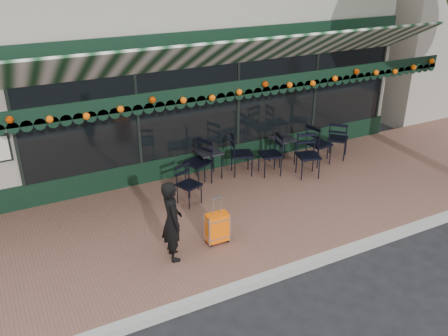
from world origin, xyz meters
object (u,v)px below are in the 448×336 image
woman (172,221)px  chair_b_right (242,154)px  chair_b_left (198,163)px  chair_a_front (308,156)px  chair_b_front (189,185)px  chair_a_extra (338,139)px  suitcase (217,228)px  chair_a_left (270,155)px  cafe_table_a (283,141)px  chair_a_right (319,144)px  cafe_table_b (209,154)px

woman → chair_b_right: woman is taller
chair_b_left → woman: bearing=-54.3°
chair_a_front → chair_b_front: bearing=-163.3°
woman → chair_a_extra: bearing=-61.4°
suitcase → chair_b_front: suitcase is taller
chair_a_left → chair_a_extra: chair_a_extra is taller
chair_a_left → chair_b_right: size_ratio=0.99×
chair_a_extra → chair_b_front: (-4.23, -0.50, -0.06)m
cafe_table_a → chair_b_front: chair_b_front is taller
woman → chair_a_left: woman is taller
cafe_table_a → chair_a_right: chair_a_right is taller
cafe_table_b → chair_a_extra: size_ratio=0.65×
chair_a_right → chair_b_front: size_ratio=1.20×
chair_a_right → woman: bearing=107.1°
suitcase → cafe_table_b: bearing=68.6°
chair_a_extra → chair_b_front: bearing=53.4°
chair_a_left → chair_a_right: bearing=99.8°
suitcase → chair_b_right: size_ratio=0.93×
chair_a_front → chair_a_left: bearing=162.6°
cafe_table_a → chair_a_right: size_ratio=0.64×
woman → suitcase: size_ratio=1.56×
chair_b_front → chair_b_right: bearing=4.8°
chair_a_extra → chair_b_right: size_ratio=1.00×
chair_b_front → chair_a_right: bearing=-13.5°
suitcase → chair_a_left: size_ratio=0.94×
cafe_table_a → chair_a_left: size_ratio=0.67×
suitcase → cafe_table_b: size_ratio=1.43×
cafe_table_a → chair_a_front: (0.10, -0.88, -0.08)m
woman → cafe_table_a: woman is taller
chair_b_right → suitcase: bearing=159.7°
woman → chair_a_right: size_ratio=1.40×
cafe_table_a → chair_a_extra: (1.41, -0.33, -0.09)m
suitcase → chair_a_extra: size_ratio=0.93×
chair_a_left → chair_a_front: chair_a_front is taller
cafe_table_b → chair_a_extra: chair_a_extra is taller
suitcase → chair_a_extra: chair_a_extra is taller
chair_a_left → chair_b_front: chair_a_left is taller
chair_b_front → cafe_table_a: bearing=-3.4°
woman → chair_b_right: 3.53m
chair_a_right → chair_b_right: (-1.91, 0.36, -0.02)m
cafe_table_b → chair_b_front: chair_b_front is taller
cafe_table_b → chair_b_right: size_ratio=0.65×
suitcase → chair_b_left: (0.69, 2.28, 0.20)m
chair_b_right → chair_a_front: bearing=-104.7°
cafe_table_b → chair_a_right: size_ratio=0.63×
chair_a_left → woman: bearing=-46.0°
woman → chair_b_right: bearing=-41.5°
chair_a_right → chair_a_extra: bearing=-87.9°
chair_a_right → chair_b_right: size_ratio=1.03×
chair_a_left → chair_a_extra: bearing=103.3°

